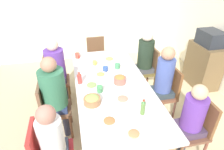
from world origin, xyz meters
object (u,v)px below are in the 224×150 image
at_px(plate_4, 134,134).
at_px(microwave, 211,38).
at_px(person_2, 54,141).
at_px(person_6, 145,57).
at_px(dining_table, 112,88).
at_px(chair_5, 195,127).
at_px(plate_1, 109,121).
at_px(bowl_1, 92,100).
at_px(side_cabinet, 203,65).
at_px(person_5, 191,118).
at_px(plate_3, 92,86).
at_px(plate_5, 123,99).
at_px(person_1, 163,79).
at_px(person_4, 54,91).
at_px(bottle_1, 80,78).
at_px(cup_0, 105,69).
at_px(cup_2, 117,66).
at_px(plate_2, 109,59).
at_px(bottle_0, 143,107).
at_px(person_7, 56,66).
at_px(bowl_0, 120,79).
at_px(chair_7, 53,78).
at_px(chair_1, 166,91).
at_px(chair_4, 51,107).
at_px(cup_4, 95,63).
at_px(plate_0, 101,75).
at_px(chair_6, 148,68).
at_px(cup_3, 77,56).
at_px(chair_3, 97,55).
at_px(cup_1, 100,89).

distance_m(plate_4, microwave, 2.72).
distance_m(person_2, person_6, 2.26).
distance_m(dining_table, person_2, 1.13).
bearing_deg(chair_5, plate_1, -92.48).
height_order(bowl_1, side_cabinet, side_cabinet).
height_order(person_5, person_6, person_6).
bearing_deg(plate_3, plate_5, 41.27).
bearing_deg(person_1, person_4, -90.00).
relative_size(bowl_1, bottle_1, 1.18).
relative_size(cup_0, cup_2, 1.02).
height_order(person_1, plate_2, person_1).
bearing_deg(cup_2, cup_0, -80.42).
relative_size(person_6, bottle_0, 6.27).
relative_size(plate_1, plate_4, 1.10).
distance_m(person_7, side_cabinet, 2.93).
bearing_deg(microwave, bowl_0, -69.60).
distance_m(chair_7, cup_2, 1.18).
relative_size(chair_1, bottle_0, 4.42).
height_order(plate_3, cup_0, cup_0).
xyz_separation_m(chair_1, plate_3, (0.00, -1.19, 0.28)).
bearing_deg(side_cabinet, bottle_0, -52.89).
height_order(person_6, chair_7, person_6).
relative_size(person_1, microwave, 2.66).
xyz_separation_m(person_5, person_6, (-1.58, 0.00, 0.08)).
xyz_separation_m(chair_4, cup_4, (-0.64, 0.74, 0.30)).
height_order(plate_2, plate_3, same).
relative_size(plate_0, bowl_1, 1.05).
height_order(person_1, person_5, person_1).
relative_size(person_4, chair_6, 1.43).
distance_m(chair_5, cup_4, 1.81).
distance_m(chair_5, bottle_1, 1.67).
relative_size(chair_7, cup_3, 7.56).
xyz_separation_m(chair_3, plate_2, (0.80, 0.12, 0.28)).
bearing_deg(chair_7, person_5, 47.17).
height_order(chair_6, bowl_0, chair_6).
bearing_deg(dining_table, chair_7, -131.31).
relative_size(person_5, plate_4, 5.41).
relative_size(cup_3, side_cabinet, 0.13).
distance_m(chair_1, person_5, 0.81).
height_order(cup_0, cup_4, same).
height_order(chair_1, plate_2, chair_1).
xyz_separation_m(chair_1, chair_4, (-0.00, -1.80, 0.00)).
distance_m(chair_4, cup_2, 1.21).
xyz_separation_m(plate_2, cup_1, (0.92, -0.32, 0.03)).
bearing_deg(person_4, plate_2, 129.42).
distance_m(bowl_0, cup_1, 0.35).
bearing_deg(bottle_1, chair_3, 162.65).
xyz_separation_m(chair_7, microwave, (0.05, 3.00, 0.53)).
xyz_separation_m(plate_0, plate_5, (0.66, 0.17, 0.00)).
relative_size(chair_6, plate_3, 3.60).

